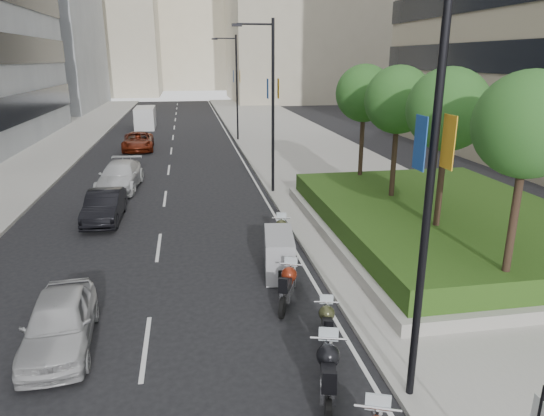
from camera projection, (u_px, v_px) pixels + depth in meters
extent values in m
cube|color=#9E9B93|center=(305.00, 150.00, 38.59)|extent=(10.00, 100.00, 0.15)
cube|color=#9E9B93|center=(23.00, 159.00, 35.13)|extent=(8.00, 100.00, 0.15)
cube|color=silver|center=(239.00, 153.00, 37.74)|extent=(0.12, 100.00, 0.01)
cube|color=silver|center=(171.00, 156.00, 36.88)|extent=(0.12, 100.00, 0.01)
cube|color=#B7AD93|center=(88.00, 6.00, 95.01)|extent=(26.00, 24.00, 34.00)
cube|color=#B7AD93|center=(190.00, 7.00, 116.54)|extent=(30.00, 24.00, 38.00)
cube|color=#A29F97|center=(444.00, 230.00, 19.86)|extent=(10.00, 14.00, 0.40)
cube|color=#254814|center=(445.00, 216.00, 19.68)|extent=(9.40, 13.40, 0.80)
cylinder|color=#332319|center=(512.00, 231.00, 13.31)|extent=(0.22, 0.22, 4.00)
sphere|color=#1D5D26|center=(528.00, 125.00, 12.46)|extent=(2.80, 2.80, 2.80)
cylinder|color=#332319|center=(439.00, 193.00, 17.08)|extent=(0.22, 0.22, 4.00)
sphere|color=#1D5D26|center=(448.00, 109.00, 16.22)|extent=(2.80, 2.80, 2.80)
cylinder|color=#332319|center=(393.00, 168.00, 20.84)|extent=(0.22, 0.22, 4.00)
sphere|color=#1D5D26|center=(398.00, 100.00, 19.99)|extent=(2.80, 2.80, 2.80)
cylinder|color=#332319|center=(361.00, 152.00, 24.61)|extent=(0.22, 0.22, 4.00)
sphere|color=#1D5D26|center=(364.00, 93.00, 23.75)|extent=(2.80, 2.80, 2.80)
cylinder|color=black|center=(429.00, 200.00, 9.22)|extent=(0.16, 0.16, 9.00)
cube|color=gold|center=(448.00, 142.00, 8.94)|extent=(0.02, 0.45, 1.00)
cube|color=#1A4590|center=(420.00, 143.00, 8.85)|extent=(0.02, 0.45, 1.00)
cylinder|color=black|center=(273.00, 110.00, 25.22)|extent=(0.16, 0.16, 9.00)
cylinder|color=black|center=(255.00, 24.00, 23.83)|extent=(1.80, 0.10, 0.10)
cube|color=black|center=(237.00, 25.00, 23.70)|extent=(0.50, 0.22, 0.14)
cube|color=gold|center=(278.00, 88.00, 24.94)|extent=(0.02, 0.45, 1.00)
cube|color=#1A4590|center=(268.00, 89.00, 24.85)|extent=(0.02, 0.45, 1.00)
cylinder|color=black|center=(237.00, 89.00, 42.16)|extent=(0.16, 0.16, 9.00)
cylinder|color=black|center=(225.00, 38.00, 40.77)|extent=(1.80, 0.10, 0.10)
cube|color=black|center=(215.00, 39.00, 40.64)|extent=(0.50, 0.22, 0.14)
cube|color=gold|center=(240.00, 76.00, 41.88)|extent=(0.02, 0.45, 1.00)
cube|color=#1A4590|center=(233.00, 76.00, 41.79)|extent=(0.02, 0.45, 1.00)
cube|color=silver|center=(540.00, 412.00, 7.21)|extent=(0.02, 0.32, 0.42)
cylinder|color=silver|center=(378.00, 408.00, 8.50)|extent=(0.80, 0.34, 0.06)
cylinder|color=black|center=(327.00, 364.00, 11.17)|extent=(0.30, 0.69, 0.67)
cube|color=silver|center=(328.00, 383.00, 10.24)|extent=(0.56, 0.98, 0.46)
sphere|color=black|center=(328.00, 356.00, 10.46)|extent=(0.52, 0.52, 0.52)
cube|color=black|center=(329.00, 378.00, 9.83)|extent=(0.51, 0.87, 0.17)
cylinder|color=silver|center=(328.00, 339.00, 10.67)|extent=(0.79, 0.27, 0.05)
cylinder|color=black|center=(328.00, 351.00, 11.79)|extent=(0.23, 0.56, 0.55)
cylinder|color=black|center=(325.00, 321.00, 13.13)|extent=(0.23, 0.56, 0.55)
cube|color=silver|center=(327.00, 331.00, 12.37)|extent=(0.44, 0.79, 0.37)
sphere|color=#32331C|center=(327.00, 313.00, 12.55)|extent=(0.42, 0.42, 0.42)
cube|color=black|center=(328.00, 326.00, 12.04)|extent=(0.40, 0.70, 0.14)
cylinder|color=silver|center=(327.00, 302.00, 12.72)|extent=(0.65, 0.20, 0.04)
cylinder|color=black|center=(282.00, 308.00, 13.74)|extent=(0.34, 0.62, 0.62)
cylinder|color=black|center=(292.00, 284.00, 15.22)|extent=(0.34, 0.62, 0.62)
cube|color=silver|center=(287.00, 291.00, 14.38)|extent=(0.59, 0.89, 0.42)
sphere|color=maroon|center=(289.00, 275.00, 14.58)|extent=(0.48, 0.48, 0.48)
cube|color=black|center=(285.00, 285.00, 14.01)|extent=(0.54, 0.80, 0.16)
cylinder|color=silver|center=(291.00, 264.00, 14.76)|extent=(0.70, 0.32, 0.05)
cylinder|color=black|center=(280.00, 275.00, 15.76)|extent=(0.23, 0.70, 0.69)
cylinder|color=black|center=(278.00, 254.00, 17.46)|extent=(0.23, 0.70, 0.69)
cube|color=gray|center=(279.00, 253.00, 16.50)|extent=(1.26, 2.44, 1.39)
cylinder|color=black|center=(281.00, 248.00, 18.06)|extent=(0.24, 0.62, 0.61)
cylinder|color=black|center=(281.00, 234.00, 19.55)|extent=(0.24, 0.62, 0.61)
cube|color=silver|center=(281.00, 237.00, 18.71)|extent=(0.46, 0.87, 0.41)
sphere|color=#32341D|center=(281.00, 225.00, 18.91)|extent=(0.47, 0.47, 0.47)
cube|color=black|center=(281.00, 232.00, 18.34)|extent=(0.42, 0.77, 0.16)
cylinder|color=silver|center=(281.00, 218.00, 19.10)|extent=(0.72, 0.20, 0.05)
imported|color=#B7B7B9|center=(60.00, 322.00, 12.27)|extent=(1.93, 4.15, 1.37)
imported|color=black|center=(104.00, 206.00, 21.90)|extent=(1.53, 4.21, 1.38)
imported|color=silver|center=(120.00, 176.00, 27.30)|extent=(2.44, 5.27, 1.49)
imported|color=#5C1A0B|center=(138.00, 141.00, 38.91)|extent=(2.58, 5.22, 1.42)
cube|color=silver|center=(145.00, 118.00, 51.18)|extent=(2.02, 5.19, 2.17)
cube|color=silver|center=(144.00, 125.00, 49.48)|extent=(1.98, 1.26, 1.14)
cylinder|color=black|center=(136.00, 127.00, 49.50)|extent=(0.26, 0.72, 0.72)
cylinder|color=black|center=(153.00, 127.00, 49.77)|extent=(0.26, 0.72, 0.72)
cylinder|color=black|center=(139.00, 123.00, 52.81)|extent=(0.26, 0.72, 0.72)
cylinder|color=black|center=(155.00, 123.00, 53.08)|extent=(0.26, 0.72, 0.72)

